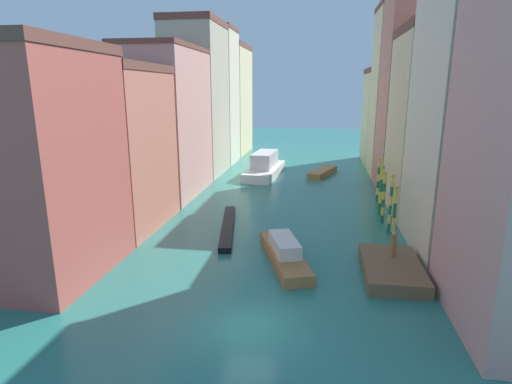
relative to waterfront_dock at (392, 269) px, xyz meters
name	(u,v)px	position (x,y,z in m)	size (l,w,h in m)	color
ground_plane	(289,196)	(-7.48, 17.71, -0.39)	(154.00, 154.00, 0.00)	#28756B
building_left_0	(41,163)	(-20.13, -2.74, 6.33)	(6.49, 8.84, 13.40)	#B25147
building_left_1	(118,148)	(-20.13, 6.37, 5.96)	(6.49, 9.39, 12.67)	#C6705B
building_left_2	(167,122)	(-20.13, 17.23, 7.13)	(6.49, 11.79, 15.02)	tan
building_left_3	(197,99)	(-20.13, 28.06, 9.16)	(6.49, 9.59, 19.08)	#BCB299
building_left_4	(214,97)	(-20.13, 36.74, 9.30)	(6.49, 7.22, 19.35)	beige
building_left_5	(228,100)	(-20.13, 46.61, 8.63)	(6.49, 11.89, 18.00)	beige
building_right_1	(477,90)	(5.16, 4.84, 10.34)	(6.49, 9.69, 21.43)	beige
building_right_2	(433,122)	(5.16, 14.40, 7.64)	(6.49, 9.32, 16.02)	beige
building_right_3	(414,91)	(5.16, 23.24, 10.21)	(6.49, 7.80, 21.18)	#C6705B
building_right_4	(399,92)	(5.16, 31.45, 10.00)	(6.49, 7.98, 20.76)	beige
building_right_5	(387,116)	(5.16, 40.19, 6.50)	(6.49, 9.38, 13.74)	beige
waterfront_dock	(392,269)	(0.00, 0.00, 0.00)	(3.37, 6.00, 0.78)	brown
person_on_dock	(393,245)	(0.18, 1.08, 1.12)	(0.36, 0.36, 1.59)	olive
mooring_pole_0	(394,215)	(0.82, 5.00, 1.85)	(0.28, 0.28, 4.38)	#197247
mooring_pole_1	(391,203)	(1.01, 7.80, 1.95)	(0.27, 0.27, 4.59)	#197247
mooring_pole_2	(384,197)	(0.82, 10.11, 1.81)	(0.29, 0.29, 4.30)	#197247
mooring_pole_3	(381,189)	(0.95, 12.54, 1.94)	(0.38, 0.38, 4.53)	#197247
mooring_pole_4	(378,179)	(1.29, 16.90, 1.88)	(0.32, 0.32, 4.44)	#197247
vaporetto_white	(265,167)	(-11.34, 27.82, 0.76)	(4.35, 11.25, 3.02)	white
gondola_black	(228,227)	(-11.48, 6.56, -0.17)	(2.64, 10.12, 0.44)	black
motorboat_0	(323,172)	(-3.98, 29.37, -0.03)	(3.92, 7.10, 0.71)	olive
motorboat_1	(284,252)	(-6.53, 1.09, 0.20)	(4.15, 8.04, 1.56)	olive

